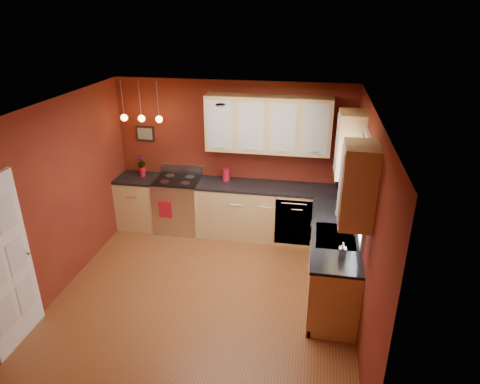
% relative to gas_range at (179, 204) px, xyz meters
% --- Properties ---
extents(floor, '(4.20, 4.20, 0.00)m').
position_rel_gas_range_xyz_m(floor, '(0.92, -1.80, -0.48)').
color(floor, brown).
rests_on(floor, ground).
extents(ceiling, '(4.00, 4.20, 0.02)m').
position_rel_gas_range_xyz_m(ceiling, '(0.92, -1.80, 2.12)').
color(ceiling, silver).
rests_on(ceiling, wall_back).
extents(wall_back, '(4.00, 0.02, 2.60)m').
position_rel_gas_range_xyz_m(wall_back, '(0.92, 0.30, 0.82)').
color(wall_back, maroon).
rests_on(wall_back, floor).
extents(wall_front, '(4.00, 0.02, 2.60)m').
position_rel_gas_range_xyz_m(wall_front, '(0.92, -3.90, 0.82)').
color(wall_front, maroon).
rests_on(wall_front, floor).
extents(wall_left, '(0.02, 4.20, 2.60)m').
position_rel_gas_range_xyz_m(wall_left, '(-1.08, -1.80, 0.82)').
color(wall_left, maroon).
rests_on(wall_left, floor).
extents(wall_right, '(0.02, 4.20, 2.60)m').
position_rel_gas_range_xyz_m(wall_right, '(2.92, -1.80, 0.82)').
color(wall_right, maroon).
rests_on(wall_right, floor).
extents(base_cabinets_back_left, '(0.70, 0.60, 0.90)m').
position_rel_gas_range_xyz_m(base_cabinets_back_left, '(-0.73, -0.00, -0.03)').
color(base_cabinets_back_left, tan).
rests_on(base_cabinets_back_left, floor).
extents(base_cabinets_back_right, '(2.54, 0.60, 0.90)m').
position_rel_gas_range_xyz_m(base_cabinets_back_right, '(1.65, -0.00, -0.03)').
color(base_cabinets_back_right, tan).
rests_on(base_cabinets_back_right, floor).
extents(base_cabinets_right, '(0.60, 2.10, 0.90)m').
position_rel_gas_range_xyz_m(base_cabinets_right, '(2.62, -1.35, -0.03)').
color(base_cabinets_right, tan).
rests_on(base_cabinets_right, floor).
extents(counter_back_left, '(0.70, 0.62, 0.04)m').
position_rel_gas_range_xyz_m(counter_back_left, '(-0.73, -0.00, 0.44)').
color(counter_back_left, black).
rests_on(counter_back_left, base_cabinets_back_left).
extents(counter_back_right, '(2.54, 0.62, 0.04)m').
position_rel_gas_range_xyz_m(counter_back_right, '(1.65, -0.00, 0.44)').
color(counter_back_right, black).
rests_on(counter_back_right, base_cabinets_back_right).
extents(counter_right, '(0.62, 2.10, 0.04)m').
position_rel_gas_range_xyz_m(counter_right, '(2.62, -1.35, 0.44)').
color(counter_right, black).
rests_on(counter_right, base_cabinets_right).
extents(gas_range, '(0.76, 0.64, 1.11)m').
position_rel_gas_range_xyz_m(gas_range, '(0.00, 0.00, 0.00)').
color(gas_range, silver).
rests_on(gas_range, floor).
extents(dishwasher_front, '(0.60, 0.02, 0.80)m').
position_rel_gas_range_xyz_m(dishwasher_front, '(2.02, -0.29, -0.03)').
color(dishwasher_front, silver).
rests_on(dishwasher_front, base_cabinets_back_right).
extents(sink, '(0.50, 0.70, 0.33)m').
position_rel_gas_range_xyz_m(sink, '(2.62, -1.50, 0.43)').
color(sink, gray).
rests_on(sink, counter_right).
extents(window, '(0.06, 1.02, 1.22)m').
position_rel_gas_range_xyz_m(window, '(2.89, -1.50, 1.21)').
color(window, white).
rests_on(window, wall_right).
extents(door_left_wall, '(0.12, 0.82, 2.05)m').
position_rel_gas_range_xyz_m(door_left_wall, '(-1.05, -3.00, 0.54)').
color(door_left_wall, white).
rests_on(door_left_wall, floor).
extents(upper_cabinets_back, '(2.00, 0.35, 0.90)m').
position_rel_gas_range_xyz_m(upper_cabinets_back, '(1.52, 0.12, 1.47)').
color(upper_cabinets_back, tan).
rests_on(upper_cabinets_back, wall_back).
extents(upper_cabinets_right, '(0.35, 1.95, 0.90)m').
position_rel_gas_range_xyz_m(upper_cabinets_right, '(2.75, -1.48, 1.47)').
color(upper_cabinets_right, tan).
rests_on(upper_cabinets_right, wall_right).
extents(wall_picture, '(0.32, 0.03, 0.26)m').
position_rel_gas_range_xyz_m(wall_picture, '(-0.63, 0.28, 1.17)').
color(wall_picture, black).
rests_on(wall_picture, wall_back).
extents(pendant_lights, '(0.71, 0.11, 0.66)m').
position_rel_gas_range_xyz_m(pendant_lights, '(-0.53, -0.05, 1.53)').
color(pendant_lights, gray).
rests_on(pendant_lights, ceiling).
extents(red_canister, '(0.14, 0.14, 0.21)m').
position_rel_gas_range_xyz_m(red_canister, '(0.83, 0.14, 0.56)').
color(red_canister, '#B11320').
rests_on(red_canister, counter_back_right).
extents(red_vase, '(0.10, 0.10, 0.17)m').
position_rel_gas_range_xyz_m(red_vase, '(-0.66, 0.07, 0.54)').
color(red_vase, '#B11320').
rests_on(red_vase, counter_back_left).
extents(flowers, '(0.16, 0.16, 0.23)m').
position_rel_gas_range_xyz_m(flowers, '(-0.66, 0.07, 0.72)').
color(flowers, '#B11320').
rests_on(flowers, red_vase).
extents(coffee_maker, '(0.17, 0.17, 0.23)m').
position_rel_gas_range_xyz_m(coffee_maker, '(2.76, 0.14, 0.57)').
color(coffee_maker, black).
rests_on(coffee_maker, counter_back_right).
extents(soap_pump, '(0.09, 0.09, 0.20)m').
position_rel_gas_range_xyz_m(soap_pump, '(2.68, -2.01, 0.56)').
color(soap_pump, silver).
rests_on(soap_pump, counter_right).
extents(dish_towel, '(0.23, 0.02, 0.31)m').
position_rel_gas_range_xyz_m(dish_towel, '(-0.14, -0.33, 0.04)').
color(dish_towel, '#B11320').
rests_on(dish_towel, gas_range).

